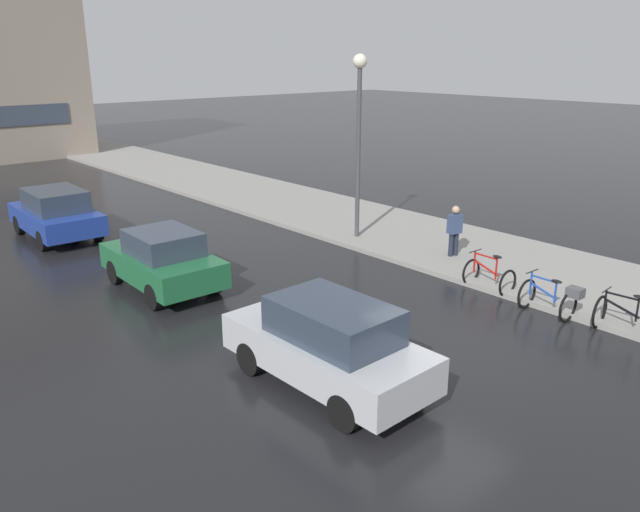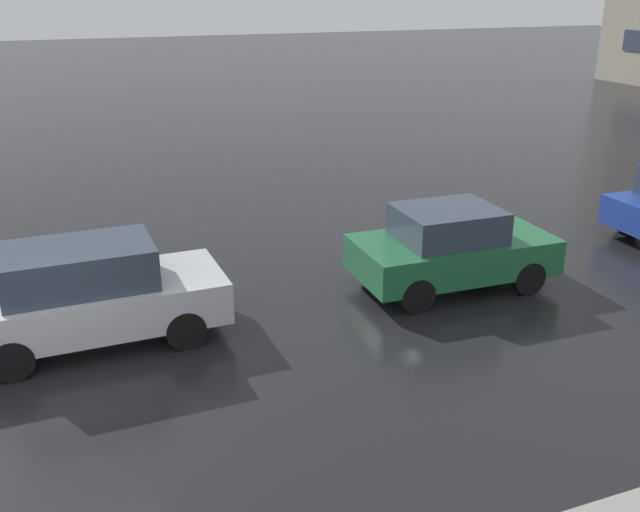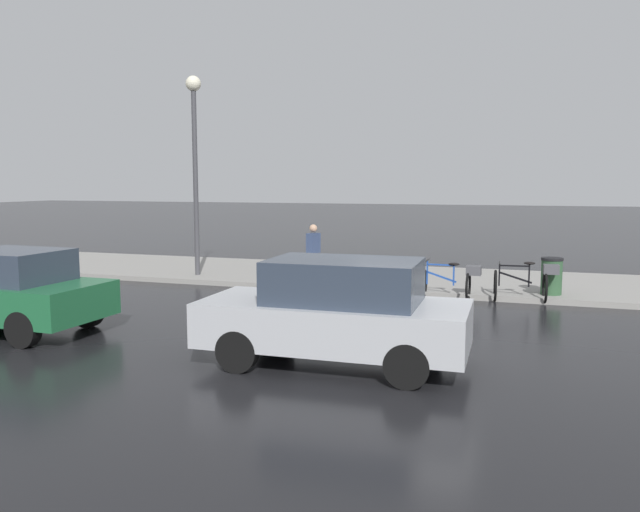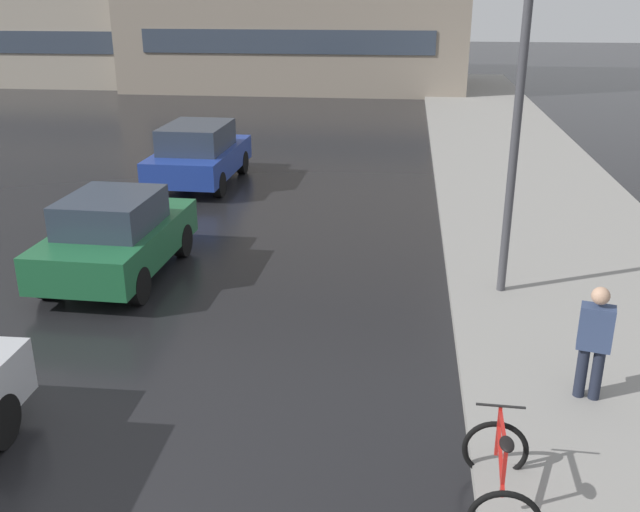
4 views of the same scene
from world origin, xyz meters
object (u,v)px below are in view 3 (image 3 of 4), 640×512
car_green (9,291)px  pedestrian (313,250)px  bicycle_third (375,278)px  trash_bin (551,279)px  bicycle_second (452,281)px  car_silver (337,312)px  streetlamp (195,142)px  bicycle_nearest (527,282)px

car_green → pedestrian: bearing=-25.0°
bicycle_third → trash_bin: trash_bin is taller
bicycle_second → car_silver: (-5.97, 1.10, 0.35)m
bicycle_third → car_silver: 6.40m
car_green → pedestrian: (7.51, -3.50, 0.14)m
car_silver → pedestrian: bearing=21.3°
bicycle_second → streetlamp: (1.02, 7.43, 3.49)m
bicycle_second → car_silver: bearing=169.6°
bicycle_third → car_green: car_green is taller
bicycle_third → streetlamp: streetlamp is taller
trash_bin → bicycle_third: bearing=96.2°
car_silver → streetlamp: size_ratio=0.71×
car_silver → pedestrian: (7.66, 2.98, 0.09)m
bicycle_second → car_green: size_ratio=0.37×
bicycle_second → pedestrian: (1.69, 4.08, 0.44)m
car_silver → streetlamp: (6.99, 6.33, 3.13)m
bicycle_second → bicycle_third: 2.00m
bicycle_third → streetlamp: 6.56m
car_silver → streetlamp: streetlamp is taller
car_green → trash_bin: bearing=-56.0°
pedestrian → streetlamp: (-0.67, 3.35, 3.05)m
car_silver → bicycle_second: bearing=-10.4°
bicycle_second → car_green: (-5.82, 7.58, 0.30)m
bicycle_nearest → car_silver: car_silver is taller
car_silver → trash_bin: car_silver is taller
streetlamp → car_silver: bearing=-137.8°
bicycle_nearest → bicycle_third: 3.66m
car_green → bicycle_nearest: bearing=-56.7°
bicycle_nearest → streetlamp: 9.79m
trash_bin → car_green: bearing=124.0°
bicycle_third → pedestrian: size_ratio=0.73×
pedestrian → streetlamp: bearing=101.3°
car_silver → car_green: 6.49m
pedestrian → trash_bin: pedestrian is taller
car_green → trash_bin: (6.64, -9.85, -0.27)m
streetlamp → trash_bin: bearing=-91.2°
streetlamp → trash_bin: 10.29m
trash_bin → bicycle_second: bearing=109.8°
pedestrian → bicycle_second: bearing=-112.4°
bicycle_nearest → pedestrian: bearing=76.2°
car_green → streetlamp: size_ratio=0.65×
bicycle_second → car_green: 9.56m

